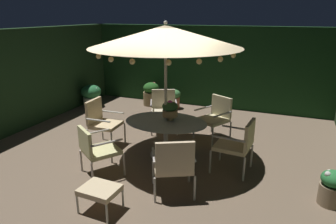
{
  "coord_description": "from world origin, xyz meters",
  "views": [
    {
      "loc": [
        2.35,
        -5.17,
        2.74
      ],
      "look_at": [
        0.19,
        0.18,
        0.88
      ],
      "focal_mm": 32.73,
      "sensor_mm": 36.0,
      "label": 1
    }
  ],
  "objects_px": {
    "patio_umbrella": "(166,37)",
    "patio_chair_southeast": "(174,163)",
    "potted_plant_right_far": "(174,98)",
    "potted_plant_right_near": "(332,187)",
    "patio_chair_south": "(238,142)",
    "patio_chair_southwest": "(216,115)",
    "patio_chair_north": "(164,108)",
    "centerpiece_planter": "(170,109)",
    "patio_chair_east": "(96,148)",
    "patio_dining_table": "(166,128)",
    "potted_plant_left_near": "(151,94)",
    "patio_chair_northeast": "(101,120)",
    "ottoman_footrest": "(100,191)",
    "potted_plant_back_center": "(91,95)"
  },
  "relations": [
    {
      "from": "centerpiece_planter",
      "to": "patio_dining_table",
      "type": "bearing_deg",
      "value": -122.19
    },
    {
      "from": "potted_plant_right_far",
      "to": "potted_plant_right_near",
      "type": "bearing_deg",
      "value": -43.39
    },
    {
      "from": "patio_umbrella",
      "to": "patio_chair_southeast",
      "type": "height_order",
      "value": "patio_umbrella"
    },
    {
      "from": "patio_chair_east",
      "to": "patio_chair_southeast",
      "type": "bearing_deg",
      "value": -4.01
    },
    {
      "from": "patio_umbrella",
      "to": "ottoman_footrest",
      "type": "relative_size",
      "value": 5.04
    },
    {
      "from": "patio_chair_southeast",
      "to": "patio_chair_south",
      "type": "xyz_separation_m",
      "value": [
        0.79,
        1.16,
        0.01
      ]
    },
    {
      "from": "ottoman_footrest",
      "to": "potted_plant_right_far",
      "type": "bearing_deg",
      "value": 98.98
    },
    {
      "from": "patio_dining_table",
      "to": "potted_plant_left_near",
      "type": "relative_size",
      "value": 2.31
    },
    {
      "from": "patio_dining_table",
      "to": "potted_plant_back_center",
      "type": "xyz_separation_m",
      "value": [
        -3.42,
        2.31,
        -0.22
      ]
    },
    {
      "from": "patio_chair_north",
      "to": "potted_plant_back_center",
      "type": "distance_m",
      "value": 2.99
    },
    {
      "from": "potted_plant_right_far",
      "to": "potted_plant_right_near",
      "type": "xyz_separation_m",
      "value": [
        3.93,
        -3.71,
        -0.03
      ]
    },
    {
      "from": "patio_chair_east",
      "to": "ottoman_footrest",
      "type": "bearing_deg",
      "value": -53.44
    },
    {
      "from": "patio_chair_north",
      "to": "patio_chair_northeast",
      "type": "distance_m",
      "value": 1.63
    },
    {
      "from": "potted_plant_left_near",
      "to": "potted_plant_right_near",
      "type": "bearing_deg",
      "value": -38.72
    },
    {
      "from": "patio_dining_table",
      "to": "potted_plant_right_far",
      "type": "bearing_deg",
      "value": 107.87
    },
    {
      "from": "potted_plant_back_center",
      "to": "patio_chair_northeast",
      "type": "bearing_deg",
      "value": -50.44
    },
    {
      "from": "patio_chair_northeast",
      "to": "potted_plant_right_near",
      "type": "xyz_separation_m",
      "value": [
        4.39,
        -0.56,
        -0.31
      ]
    },
    {
      "from": "centerpiece_planter",
      "to": "patio_chair_east",
      "type": "bearing_deg",
      "value": -124.52
    },
    {
      "from": "patio_chair_north",
      "to": "patio_chair_east",
      "type": "relative_size",
      "value": 1.08
    },
    {
      "from": "patio_dining_table",
      "to": "patio_chair_southwest",
      "type": "xyz_separation_m",
      "value": [
        0.71,
        1.27,
        -0.03
      ]
    },
    {
      "from": "patio_chair_east",
      "to": "patio_chair_south",
      "type": "height_order",
      "value": "patio_chair_south"
    },
    {
      "from": "potted_plant_left_near",
      "to": "potted_plant_right_near",
      "type": "height_order",
      "value": "potted_plant_left_near"
    },
    {
      "from": "patio_chair_north",
      "to": "patio_chair_southeast",
      "type": "distance_m",
      "value": 2.91
    },
    {
      "from": "patio_umbrella",
      "to": "patio_chair_southeast",
      "type": "relative_size",
      "value": 2.87
    },
    {
      "from": "patio_umbrella",
      "to": "potted_plant_right_near",
      "type": "bearing_deg",
      "value": -12.1
    },
    {
      "from": "patio_chair_south",
      "to": "patio_chair_northeast",
      "type": "bearing_deg",
      "value": 178.64
    },
    {
      "from": "potted_plant_right_far",
      "to": "patio_umbrella",
      "type": "bearing_deg",
      "value": -72.13
    },
    {
      "from": "potted_plant_right_far",
      "to": "patio_chair_southwest",
      "type": "bearing_deg",
      "value": -46.86
    },
    {
      "from": "patio_umbrella",
      "to": "patio_chair_north",
      "type": "relative_size",
      "value": 2.89
    },
    {
      "from": "centerpiece_planter",
      "to": "patio_chair_south",
      "type": "relative_size",
      "value": 0.41
    },
    {
      "from": "patio_dining_table",
      "to": "patio_chair_south",
      "type": "height_order",
      "value": "patio_chair_south"
    },
    {
      "from": "potted_plant_right_far",
      "to": "centerpiece_planter",
      "type": "bearing_deg",
      "value": -70.69
    },
    {
      "from": "ottoman_footrest",
      "to": "potted_plant_left_near",
      "type": "distance_m",
      "value": 5.45
    },
    {
      "from": "patio_chair_northeast",
      "to": "patio_chair_south",
      "type": "bearing_deg",
      "value": -1.36
    },
    {
      "from": "patio_chair_south",
      "to": "patio_chair_southwest",
      "type": "distance_m",
      "value": 1.59
    },
    {
      "from": "centerpiece_planter",
      "to": "potted_plant_right_near",
      "type": "bearing_deg",
      "value": -13.99
    },
    {
      "from": "patio_dining_table",
      "to": "patio_chair_north",
      "type": "xyz_separation_m",
      "value": [
        -0.6,
        1.33,
        -0.02
      ]
    },
    {
      "from": "patio_chair_southeast",
      "to": "potted_plant_back_center",
      "type": "bearing_deg",
      "value": 138.56
    },
    {
      "from": "patio_dining_table",
      "to": "patio_chair_south",
      "type": "xyz_separation_m",
      "value": [
        1.45,
        -0.14,
        -0.02
      ]
    },
    {
      "from": "patio_dining_table",
      "to": "potted_plant_back_center",
      "type": "distance_m",
      "value": 4.13
    },
    {
      "from": "potted_plant_right_near",
      "to": "ottoman_footrest",
      "type": "bearing_deg",
      "value": -155.44
    },
    {
      "from": "patio_chair_east",
      "to": "patio_chair_southwest",
      "type": "height_order",
      "value": "patio_chair_southwest"
    },
    {
      "from": "patio_chair_east",
      "to": "patio_chair_southwest",
      "type": "xyz_separation_m",
      "value": [
        1.53,
        2.46,
        0.03
      ]
    },
    {
      "from": "patio_chair_southeast",
      "to": "potted_plant_back_center",
      "type": "distance_m",
      "value": 5.45
    },
    {
      "from": "patio_dining_table",
      "to": "patio_chair_east",
      "type": "xyz_separation_m",
      "value": [
        -0.82,
        -1.19,
        -0.06
      ]
    },
    {
      "from": "patio_chair_northeast",
      "to": "patio_chair_east",
      "type": "distance_m",
      "value": 1.29
    },
    {
      "from": "patio_chair_northeast",
      "to": "potted_plant_right_far",
      "type": "height_order",
      "value": "patio_chair_northeast"
    },
    {
      "from": "ottoman_footrest",
      "to": "potted_plant_right_far",
      "type": "xyz_separation_m",
      "value": [
        -0.81,
        5.14,
        -0.01
      ]
    },
    {
      "from": "patio_chair_southwest",
      "to": "potted_plant_left_near",
      "type": "xyz_separation_m",
      "value": [
        -2.5,
        1.89,
        -0.19
      ]
    },
    {
      "from": "patio_umbrella",
      "to": "patio_chair_southwest",
      "type": "bearing_deg",
      "value": 60.93
    }
  ]
}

